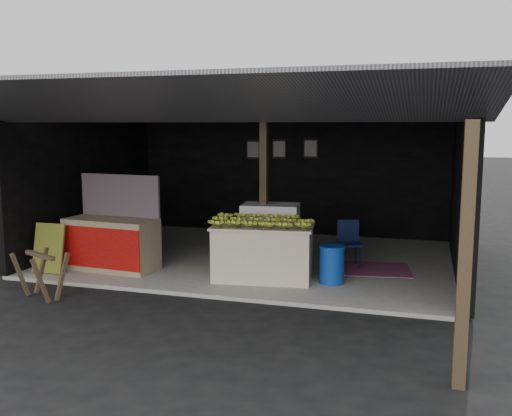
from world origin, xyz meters
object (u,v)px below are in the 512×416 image
(banana_table, at_px, (263,252))
(white_crate, at_px, (270,235))
(water_barrel, at_px, (332,265))
(neighbor_stall, at_px, (112,241))
(sawhorse, at_px, (41,270))
(plastic_chair, at_px, (349,239))

(banana_table, height_order, white_crate, white_crate)
(white_crate, xyz_separation_m, water_barrel, (1.20, -0.84, -0.25))
(neighbor_stall, xyz_separation_m, sawhorse, (-0.18, -1.61, -0.11))
(banana_table, distance_m, neighbor_stall, 2.59)
(white_crate, xyz_separation_m, plastic_chair, (1.30, 0.34, -0.07))
(banana_table, distance_m, water_barrel, 1.09)
(white_crate, distance_m, plastic_chair, 1.34)
(neighbor_stall, xyz_separation_m, water_barrel, (3.66, 0.19, -0.20))
(white_crate, distance_m, sawhorse, 3.74)
(plastic_chair, bearing_deg, sawhorse, -162.44)
(white_crate, relative_size, water_barrel, 1.92)
(water_barrel, relative_size, plastic_chair, 0.70)
(white_crate, relative_size, plastic_chair, 1.35)
(white_crate, bearing_deg, banana_table, -88.55)
(banana_table, distance_m, plastic_chair, 1.69)
(white_crate, height_order, neighbor_stall, neighbor_stall)
(neighbor_stall, relative_size, sawhorse, 2.02)
(banana_table, bearing_deg, water_barrel, -5.17)
(neighbor_stall, bearing_deg, water_barrel, 7.62)
(white_crate, height_order, plastic_chair, white_crate)
(water_barrel, distance_m, plastic_chair, 1.19)
(banana_table, relative_size, water_barrel, 3.02)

